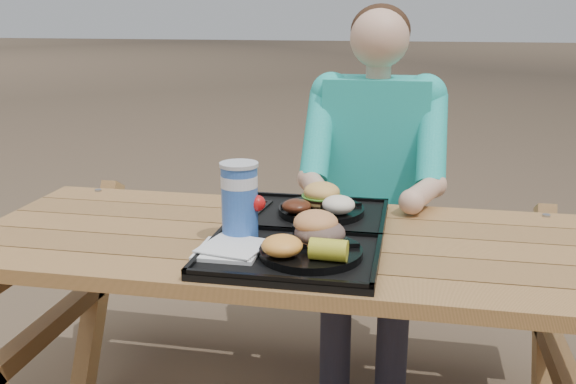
# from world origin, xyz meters

# --- Properties ---
(picnic_table) EXTENTS (1.80, 1.49, 0.75)m
(picnic_table) POSITION_xyz_m (0.00, 0.00, 0.38)
(picnic_table) COLOR #999999
(picnic_table) RESTS_ON ground
(tray_near) EXTENTS (0.45, 0.35, 0.02)m
(tray_near) POSITION_xyz_m (0.04, -0.18, 0.76)
(tray_near) COLOR black
(tray_near) RESTS_ON picnic_table
(tray_far) EXTENTS (0.45, 0.35, 0.02)m
(tray_far) POSITION_xyz_m (0.04, 0.16, 0.76)
(tray_far) COLOR black
(tray_far) RESTS_ON picnic_table
(plate_near) EXTENTS (0.26, 0.26, 0.02)m
(plate_near) POSITION_xyz_m (0.10, -0.19, 0.78)
(plate_near) COLOR black
(plate_near) RESTS_ON tray_near
(plate_far) EXTENTS (0.26, 0.26, 0.02)m
(plate_far) POSITION_xyz_m (0.07, 0.17, 0.78)
(plate_far) COLOR black
(plate_far) RESTS_ON tray_far
(napkin_stack) EXTENTS (0.16, 0.16, 0.02)m
(napkin_stack) POSITION_xyz_m (-0.11, -0.20, 0.78)
(napkin_stack) COLOR silver
(napkin_stack) RESTS_ON tray_near
(soda_cup) EXTENTS (0.10, 0.10, 0.20)m
(soda_cup) POSITION_xyz_m (-0.12, -0.08, 0.87)
(soda_cup) COLOR #1647A6
(soda_cup) RESTS_ON tray_near
(condiment_bbq) EXTENTS (0.05, 0.05, 0.03)m
(condiment_bbq) POSITION_xyz_m (0.05, -0.04, 0.79)
(condiment_bbq) COLOR #321105
(condiment_bbq) RESTS_ON tray_near
(condiment_mustard) EXTENTS (0.05, 0.05, 0.03)m
(condiment_mustard) POSITION_xyz_m (0.10, -0.05, 0.78)
(condiment_mustard) COLOR gold
(condiment_mustard) RESTS_ON tray_near
(sandwich) EXTENTS (0.12, 0.12, 0.13)m
(sandwich) POSITION_xyz_m (0.11, -0.14, 0.85)
(sandwich) COLOR #E18D4F
(sandwich) RESTS_ON plate_near
(mac_cheese) EXTENTS (0.10, 0.10, 0.05)m
(mac_cheese) POSITION_xyz_m (0.03, -0.25, 0.82)
(mac_cheese) COLOR #FFAC43
(mac_cheese) RESTS_ON plate_near
(corn_cob) EXTENTS (0.09, 0.09, 0.05)m
(corn_cob) POSITION_xyz_m (0.15, -0.26, 0.82)
(corn_cob) COLOR gold
(corn_cob) RESTS_ON plate_near
(cutlery_far) EXTENTS (0.05, 0.18, 0.01)m
(cutlery_far) POSITION_xyz_m (-0.12, 0.16, 0.77)
(cutlery_far) COLOR black
(cutlery_far) RESTS_ON tray_far
(burger) EXTENTS (0.11, 0.11, 0.10)m
(burger) POSITION_xyz_m (0.07, 0.21, 0.84)
(burger) COLOR #F1B055
(burger) RESTS_ON plate_far
(baked_beans) EXTENTS (0.09, 0.09, 0.04)m
(baked_beans) POSITION_xyz_m (0.01, 0.10, 0.81)
(baked_beans) COLOR #4D1F0F
(baked_beans) RESTS_ON plate_far
(potato_salad) EXTENTS (0.10, 0.10, 0.05)m
(potato_salad) POSITION_xyz_m (0.13, 0.11, 0.82)
(potato_salad) COLOR white
(potato_salad) RESTS_ON plate_far
(diner) EXTENTS (0.48, 0.84, 1.28)m
(diner) POSITION_xyz_m (0.20, 0.68, 0.64)
(diner) COLOR #17A39F
(diner) RESTS_ON ground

